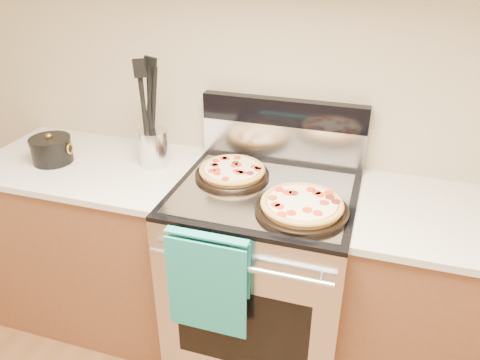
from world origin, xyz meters
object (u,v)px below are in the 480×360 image
(range_body, at_px, (262,278))
(pepperoni_pizza_front, at_px, (302,206))
(pepperoni_pizza_back, at_px, (232,172))
(saucepan, at_px, (52,151))
(utensil_crock, at_px, (154,148))

(range_body, xyz_separation_m, pepperoni_pizza_front, (0.18, -0.13, 0.50))
(pepperoni_pizza_back, relative_size, saucepan, 1.76)
(pepperoni_pizza_back, height_order, pepperoni_pizza_front, pepperoni_pizza_front)
(pepperoni_pizza_front, height_order, utensil_crock, utensil_crock)
(utensil_crock, bearing_deg, pepperoni_pizza_back, -4.97)
(range_body, bearing_deg, pepperoni_pizza_back, 157.37)
(pepperoni_pizza_back, bearing_deg, pepperoni_pizza_front, -29.89)
(pepperoni_pizza_front, bearing_deg, range_body, 144.16)
(pepperoni_pizza_back, distance_m, pepperoni_pizza_front, 0.40)
(pepperoni_pizza_back, relative_size, pepperoni_pizza_front, 0.91)
(pepperoni_pizza_back, bearing_deg, utensil_crock, 175.03)
(pepperoni_pizza_back, height_order, saucepan, saucepan)
(pepperoni_pizza_front, bearing_deg, pepperoni_pizza_back, 150.11)
(pepperoni_pizza_front, relative_size, utensil_crock, 2.06)
(range_body, distance_m, utensil_crock, 0.79)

